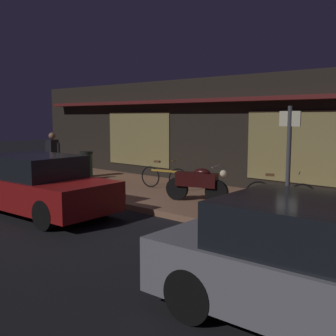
# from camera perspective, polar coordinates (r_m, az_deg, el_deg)

# --- Properties ---
(ground_plane) EXTENTS (60.00, 60.00, 0.00)m
(ground_plane) POSITION_cam_1_polar(r_m,az_deg,el_deg) (10.30, -11.78, -6.18)
(ground_plane) COLOR black
(sidewalk_slab) EXTENTS (18.00, 4.00, 0.15)m
(sidewalk_slab) POSITION_cam_1_polar(r_m,az_deg,el_deg) (12.25, -0.40, -3.55)
(sidewalk_slab) COLOR #8C6047
(sidewalk_slab) RESTS_ON ground_plane
(storefront_building) EXTENTS (18.00, 3.30, 3.60)m
(storefront_building) POSITION_cam_1_polar(r_m,az_deg,el_deg) (14.73, 8.54, 4.94)
(storefront_building) COLOR black
(storefront_building) RESTS_ON ground_plane
(motorcycle) EXTENTS (1.67, 0.70, 0.97)m
(motorcycle) POSITION_cam_1_polar(r_m,az_deg,el_deg) (10.65, 4.12, -2.06)
(motorcycle) COLOR black
(motorcycle) RESTS_ON sidewalk_slab
(bicycle_parked) EXTENTS (1.57, 0.66, 0.91)m
(bicycle_parked) POSITION_cam_1_polar(r_m,az_deg,el_deg) (10.12, 15.19, -3.58)
(bicycle_parked) COLOR black
(bicycle_parked) RESTS_ON sidewalk_slab
(bicycle_extra) EXTENTS (1.64, 0.46, 0.91)m
(bicycle_extra) POSITION_cam_1_polar(r_m,az_deg,el_deg) (12.60, -0.56, -1.25)
(bicycle_extra) COLOR black
(bicycle_extra) RESTS_ON sidewalk_slab
(person_photographer) EXTENTS (0.61, 0.43, 1.67)m
(person_photographer) POSITION_cam_1_polar(r_m,az_deg,el_deg) (14.23, -15.62, 1.55)
(person_photographer) COLOR #28232D
(person_photographer) RESTS_ON sidewalk_slab
(sign_post) EXTENTS (0.44, 0.09, 2.40)m
(sign_post) POSITION_cam_1_polar(r_m,az_deg,el_deg) (8.56, 16.29, 1.26)
(sign_post) COLOR #47474C
(sign_post) RESTS_ON sidewalk_slab
(trash_bin) EXTENTS (0.48, 0.48, 0.93)m
(trash_bin) POSITION_cam_1_polar(r_m,az_deg,el_deg) (15.37, -11.20, 0.55)
(trash_bin) COLOR #2D4C33
(trash_bin) RESTS_ON sidewalk_slab
(parked_car_far) EXTENTS (4.20, 2.02, 1.42)m
(parked_car_far) POSITION_cam_1_polar(r_m,az_deg,el_deg) (10.45, -17.58, -2.24)
(parked_car_far) COLOR black
(parked_car_far) RESTS_ON ground_plane
(parked_car_across) EXTENTS (4.17, 1.94, 1.42)m
(parked_car_across) POSITION_cam_1_polar(r_m,az_deg,el_deg) (4.90, 21.68, -12.92)
(parked_car_across) COLOR black
(parked_car_across) RESTS_ON ground_plane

